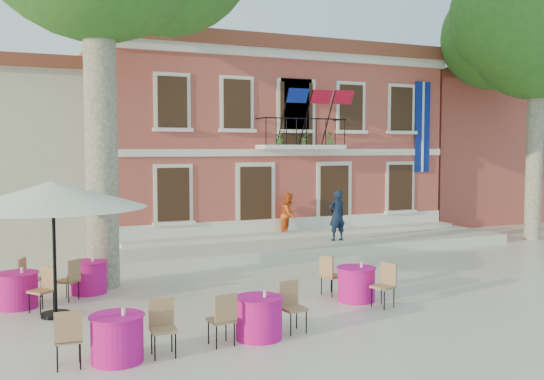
{
  "coord_description": "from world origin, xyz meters",
  "views": [
    {
      "loc": [
        -7.64,
        -14.05,
        3.47
      ],
      "look_at": [
        -0.04,
        3.5,
        2.14
      ],
      "focal_mm": 40.0,
      "sensor_mm": 36.0,
      "label": 1
    }
  ],
  "objects": [
    {
      "name": "cafe_table_3",
      "position": [
        -5.99,
        0.79,
        0.42
      ],
      "size": [
        1.65,
        1.66,
        0.95
      ],
      "color": "#C3126C",
      "rests_on": "ground"
    },
    {
      "name": "cafe_table_1",
      "position": [
        -3.56,
        -4.03,
        0.42
      ],
      "size": [
        1.95,
        0.9,
        0.95
      ],
      "color": "#C3126C",
      "rests_on": "ground"
    },
    {
      "name": "ground",
      "position": [
        0.0,
        0.0,
        0.0
      ],
      "size": [
        90.0,
        90.0,
        0.0
      ],
      "primitive_type": "plane",
      "color": "beige",
      "rests_on": "ground"
    },
    {
      "name": "pedestrian_navy",
      "position": [
        2.57,
        3.93,
        1.16
      ],
      "size": [
        0.66,
        0.46,
        1.73
      ],
      "primitive_type": "imported",
      "rotation": [
        0.0,
        0.0,
        3.21
      ],
      "color": "black",
      "rests_on": "terrace"
    },
    {
      "name": "neighbor_east",
      "position": [
        14.0,
        11.0,
        3.22
      ],
      "size": [
        9.4,
        9.4,
        6.4
      ],
      "color": "#BE4B44",
      "rests_on": "ground"
    },
    {
      "name": "patio_umbrella",
      "position": [
        -6.86,
        -1.03,
        2.51
      ],
      "size": [
        3.76,
        3.76,
        2.8
      ],
      "color": "black",
      "rests_on": "ground"
    },
    {
      "name": "cafe_table_2",
      "position": [
        -6.12,
        -4.22,
        0.42
      ],
      "size": [
        1.94,
        0.9,
        0.95
      ],
      "color": "#C3126C",
      "rests_on": "ground"
    },
    {
      "name": "terrace",
      "position": [
        2.0,
        4.4,
        0.15
      ],
      "size": [
        14.0,
        3.4,
        0.3
      ],
      "primitive_type": "cube",
      "color": "silver",
      "rests_on": "ground"
    },
    {
      "name": "cafe_table_0",
      "position": [
        -7.57,
        0.03,
        0.43
      ],
      "size": [
        1.73,
        1.86,
        0.95
      ],
      "color": "#C3126C",
      "rests_on": "ground"
    },
    {
      "name": "plane_tree_east",
      "position": [
        10.5,
        2.96,
        7.93
      ],
      "size": [
        5.46,
        5.46,
        10.73
      ],
      "color": "#A59E84",
      "rests_on": "ground"
    },
    {
      "name": "cafe_table_4",
      "position": [
        -0.5,
        -2.38,
        0.42
      ],
      "size": [
        1.01,
        1.95,
        0.95
      ],
      "color": "#C3126C",
      "rests_on": "ground"
    },
    {
      "name": "main_building",
      "position": [
        2.0,
        9.99,
        3.78
      ],
      "size": [
        13.5,
        9.59,
        7.5
      ],
      "color": "#BE4B44",
      "rests_on": "ground"
    },
    {
      "name": "pedestrian_orange",
      "position": [
        1.54,
        5.63,
        1.07
      ],
      "size": [
        0.95,
        0.93,
        1.54
      ],
      "primitive_type": "imported",
      "rotation": [
        0.0,
        0.0,
        0.72
      ],
      "color": "orange",
      "rests_on": "terrace"
    }
  ]
}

